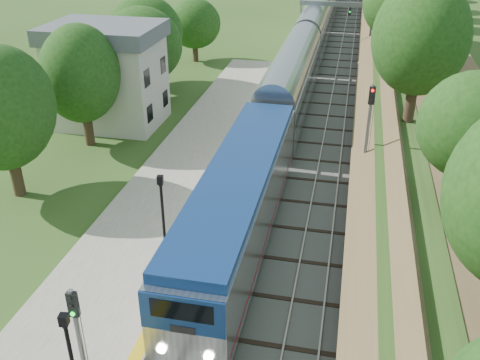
% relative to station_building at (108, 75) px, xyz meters
% --- Properties ---
extents(trackbed, '(9.50, 170.00, 0.28)m').
position_rel_station_building_xyz_m(trackbed, '(16.00, 30.00, -4.02)').
color(trackbed, '#4C4944').
rests_on(trackbed, ground).
extents(platform, '(6.40, 68.00, 0.38)m').
position_rel_station_building_xyz_m(platform, '(8.80, -14.00, -3.90)').
color(platform, gray).
rests_on(platform, ground).
extents(yellow_stripe, '(0.55, 68.00, 0.01)m').
position_rel_station_building_xyz_m(yellow_stripe, '(11.65, -14.00, -3.70)').
color(yellow_stripe, gold).
rests_on(yellow_stripe, platform).
extents(embankment, '(10.64, 170.00, 11.70)m').
position_rel_station_building_xyz_m(embankment, '(24.35, 30.00, -2.14)').
color(embankment, brown).
rests_on(embankment, ground).
extents(station_building, '(8.60, 6.60, 8.00)m').
position_rel_station_building_xyz_m(station_building, '(0.00, 0.00, 0.00)').
color(station_building, beige).
rests_on(station_building, ground).
extents(signal_gantry, '(8.40, 0.38, 6.20)m').
position_rel_station_building_xyz_m(signal_gantry, '(16.47, 24.99, 0.73)').
color(signal_gantry, slate).
rests_on(signal_gantry, ground).
extents(trees_behind_platform, '(7.82, 53.32, 7.21)m').
position_rel_station_building_xyz_m(trees_behind_platform, '(2.83, -9.33, 0.44)').
color(trees_behind_platform, '#332316').
rests_on(trees_behind_platform, ground).
extents(train, '(3.15, 147.79, 4.64)m').
position_rel_station_building_xyz_m(train, '(14.00, 47.97, -1.73)').
color(train, black).
rests_on(train, trackbed).
extents(lamppost_far, '(0.45, 0.45, 4.55)m').
position_rel_station_building_xyz_m(lamppost_far, '(10.59, -17.28, -1.68)').
color(lamppost_far, black).
rests_on(lamppost_far, platform).
extents(signal_platform, '(0.32, 0.25, 5.38)m').
position_rel_station_building_xyz_m(signal_platform, '(11.10, -26.63, -0.40)').
color(signal_platform, slate).
rests_on(signal_platform, platform).
extents(signal_farside, '(0.37, 0.29, 6.69)m').
position_rel_station_building_xyz_m(signal_farside, '(20.20, -7.08, 0.12)').
color(signal_farside, slate).
rests_on(signal_farside, ground).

